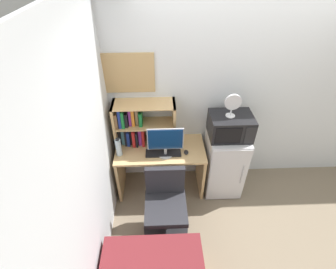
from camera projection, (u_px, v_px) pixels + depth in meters
name	position (u px, v px, depth m)	size (l,w,h in m)	color
wall_back	(267.00, 96.00, 3.15)	(6.40, 0.04, 2.60)	silver
wall_left	(73.00, 211.00, 1.82)	(0.04, 4.40, 2.60)	silver
desk	(161.00, 161.00, 3.36)	(1.15, 0.58, 0.74)	tan
hutch_bookshelf	(136.00, 124.00, 3.15)	(0.77, 0.30, 0.60)	tan
monitor	(165.00, 141.00, 2.99)	(0.44, 0.18, 0.40)	#B7B7BC
keyboard	(163.00, 153.00, 3.13)	(0.44, 0.15, 0.02)	black
computer_mouse	(186.00, 152.00, 3.14)	(0.06, 0.09, 0.03)	black
water_bottle	(119.00, 147.00, 3.05)	(0.07, 0.07, 0.26)	silver
mini_fridge	(224.00, 162.00, 3.40)	(0.49, 0.55, 0.94)	silver
microwave	(230.00, 126.00, 3.02)	(0.51, 0.39, 0.29)	black
desk_fan	(233.00, 104.00, 2.82)	(0.19, 0.11, 0.29)	silver
desk_chair	(166.00, 208.00, 2.92)	(0.55, 0.55, 0.88)	black
wall_corkboard	(127.00, 73.00, 2.86)	(0.64, 0.02, 0.47)	tan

